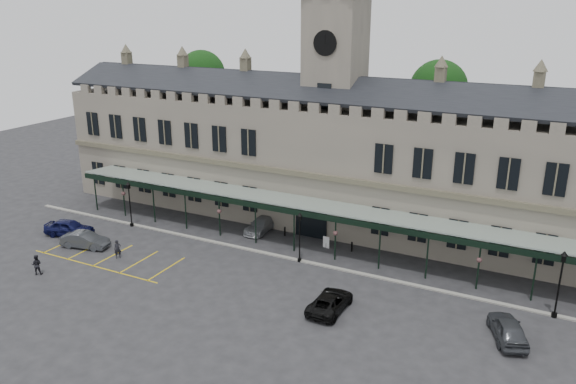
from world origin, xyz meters
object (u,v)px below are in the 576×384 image
at_px(car_left_a, 69,228).
at_px(person_b, 37,265).
at_px(lamp_post_mid, 300,233).
at_px(car_taxi, 261,225).
at_px(lamp_post_right, 560,278).
at_px(traffic_cone, 499,319).
at_px(lamp_post_left, 130,200).
at_px(person_a, 118,249).
at_px(car_van, 330,302).
at_px(station_building, 333,160).
at_px(car_right_a, 508,329).
at_px(sign_board, 326,242).
at_px(car_left_b, 85,240).
at_px(clock_tower, 335,94).

bearing_deg(car_left_a, person_b, -164.66).
bearing_deg(lamp_post_mid, car_taxi, 144.42).
height_order(lamp_post_right, traffic_cone, lamp_post_right).
relative_size(lamp_post_mid, person_b, 2.66).
xyz_separation_m(lamp_post_left, person_a, (4.15, -6.38, -1.95)).
distance_m(lamp_post_left, car_van, 25.22).
xyz_separation_m(lamp_post_left, car_van, (24.35, -6.21, -2.13)).
distance_m(station_building, car_right_a, 24.91).
distance_m(station_building, sign_board, 9.28).
bearing_deg(car_taxi, person_a, -125.94).
bearing_deg(traffic_cone, station_building, 143.83).
bearing_deg(car_van, person_b, 13.99).
distance_m(sign_board, person_a, 18.65).
bearing_deg(car_van, station_building, -66.73).
bearing_deg(lamp_post_left, car_left_b, -91.40).
distance_m(car_left_b, person_b, 5.85).
height_order(lamp_post_left, person_b, lamp_post_left).
xyz_separation_m(clock_tower, lamp_post_left, (-17.35, -10.77, -10.32)).
distance_m(lamp_post_mid, person_b, 22.01).
distance_m(lamp_post_mid, car_left_b, 20.01).
relative_size(station_building, person_b, 35.04).
relative_size(sign_board, car_van, 0.23).
height_order(lamp_post_mid, car_left_b, lamp_post_mid).
bearing_deg(station_building, lamp_post_left, -148.38).
xyz_separation_m(station_building, clock_tower, (0.00, 0.09, 6.64)).
bearing_deg(clock_tower, lamp_post_left, -148.18).
height_order(lamp_post_left, car_taxi, lamp_post_left).
height_order(lamp_post_left, sign_board, lamp_post_left).
distance_m(lamp_post_right, person_a, 35.56).
height_order(station_building, lamp_post_left, station_building).
distance_m(clock_tower, person_b, 30.78).
bearing_deg(person_b, lamp_post_left, -121.60).
height_order(car_van, person_a, person_a).
distance_m(lamp_post_mid, car_right_a, 18.26).
relative_size(lamp_post_mid, traffic_cone, 5.88).
relative_size(lamp_post_mid, car_van, 0.95).
xyz_separation_m(lamp_post_right, car_taxi, (-26.69, 4.65, -2.39)).
xyz_separation_m(car_left_a, car_right_a, (40.00, 0.25, -0.02)).
relative_size(sign_board, person_a, 0.66).
bearing_deg(sign_board, car_van, -59.58).
xyz_separation_m(lamp_post_mid, car_left_a, (-22.42, -4.82, -1.89)).
bearing_deg(car_left_b, car_taxi, -61.73).
xyz_separation_m(lamp_post_right, traffic_cone, (-3.44, -2.78, -2.68)).
bearing_deg(lamp_post_left, car_left_a, -128.17).
distance_m(car_taxi, car_right_a, 25.69).
relative_size(lamp_post_right, car_van, 1.08).
xyz_separation_m(car_left_a, person_b, (4.08, -7.20, 0.05)).
xyz_separation_m(clock_tower, person_b, (-16.92, -22.61, -12.25)).
bearing_deg(car_van, car_right_a, -170.60).
bearing_deg(lamp_post_right, traffic_cone, -141.07).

